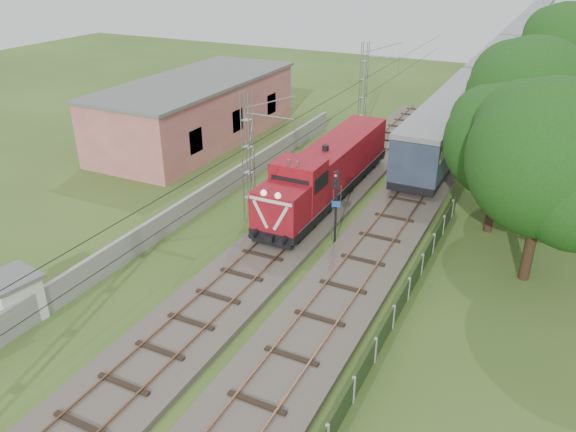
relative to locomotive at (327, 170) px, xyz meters
The scene contains 15 objects.
ground 17.11m from the locomotive, 90.00° to the right, with size 140.00×140.00×0.00m, color #36511E.
track_main 10.17m from the locomotive, 90.00° to the right, with size 4.20×70.00×0.45m.
track_side 6.16m from the locomotive, 31.15° to the left, with size 4.20×80.00×0.45m.
catenary 6.09m from the locomotive, 120.63° to the right, with size 3.31×70.00×8.00m.
boundary_wall 8.30m from the locomotive, 142.55° to the right, with size 0.25×40.00×1.50m, color #9E9E99.
station_building 16.57m from the locomotive, 154.91° to the left, with size 8.40×20.40×5.22m.
fence 16.18m from the locomotive, 60.22° to the right, with size 0.12×32.00×1.20m.
locomotive is the anchor object (origin of this frame).
coach_rake 63.75m from the locomotive, 85.50° to the left, with size 3.29×123.04×3.80m.
signal_post 6.06m from the locomotive, 63.00° to the right, with size 0.47×0.38×4.43m.
relay_hut 19.86m from the locomotive, 111.90° to the right, with size 2.52×2.52×2.26m.
tree_a 10.92m from the locomotive, ahead, with size 6.77×6.45×8.77m.
tree_b 14.29m from the locomotive, 19.20° to the right, with size 7.89×7.51×10.23m.
tree_c 13.11m from the locomotive, 25.72° to the left, with size 8.19×7.80×10.62m.
tree_d 31.40m from the locomotive, 67.23° to the left, with size 8.28×7.88×10.73m.
Camera 1 is at (12.85, -14.70, 15.38)m, focal length 35.00 mm.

